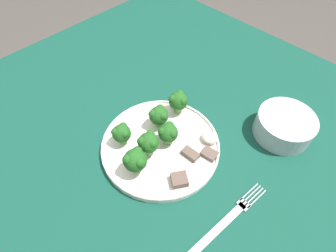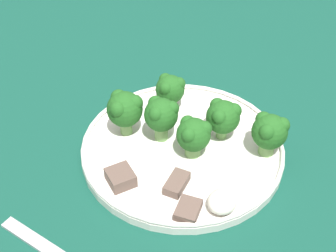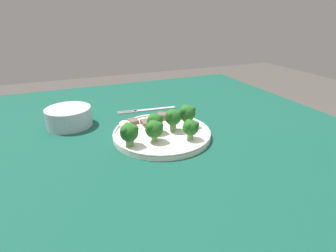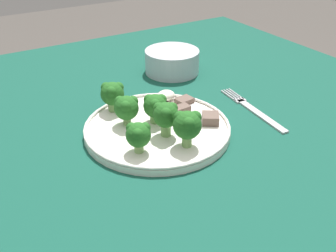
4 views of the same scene
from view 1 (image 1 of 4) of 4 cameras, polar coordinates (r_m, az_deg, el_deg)
The scene contains 15 objects.
ground_plane at distance 1.29m, azimuth -0.43°, elevation -23.18°, with size 8.00×8.00×0.00m, color #4C4742.
table at distance 0.69m, azimuth -0.76°, elevation -9.18°, with size 1.21×1.18×0.73m.
dinner_plate at distance 0.61m, azimuth -1.40°, elevation -4.02°, with size 0.27×0.27×0.02m.
fork at distance 0.55m, azimuth 12.84°, elevation -19.27°, with size 0.04×0.21×0.00m.
cream_bowl at distance 0.68m, azimuth 23.91°, elevation -0.00°, with size 0.13×0.13×0.06m.
broccoli_floret_near_rim_left at distance 0.61m, azimuth -2.02°, elevation 2.31°, with size 0.05×0.05×0.06m.
broccoli_floret_center_left at distance 0.59m, azimuth -10.07°, elevation -1.54°, with size 0.04×0.04×0.05m.
broccoli_floret_back_left at distance 0.58m, azimuth 0.04°, elevation -1.48°, with size 0.05×0.04×0.06m.
broccoli_floret_front_left at distance 0.64m, azimuth 2.24°, elevation 5.47°, with size 0.05×0.05×0.06m.
broccoli_floret_center_back at distance 0.56m, azimuth -4.26°, elevation -3.61°, with size 0.05×0.05×0.06m.
broccoli_floret_mid_cluster at distance 0.54m, azimuth -7.10°, elevation -7.45°, with size 0.05×0.05×0.07m.
meat_slice_front_slice at distance 0.55m, azimuth 2.48°, elevation -11.62°, with size 0.04×0.04×0.02m.
meat_slice_middle_slice at distance 0.59m, azimuth 4.91°, elevation -6.06°, with size 0.04×0.02×0.01m.
meat_slice_rear_slice at distance 0.59m, azimuth 8.99°, elevation -5.99°, with size 0.04×0.03×0.01m.
sauce_dollop at distance 0.61m, azimuth 9.02°, elevation -2.52°, with size 0.04×0.03×0.02m.
Camera 1 is at (0.24, -0.23, 1.25)m, focal length 28.00 mm.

